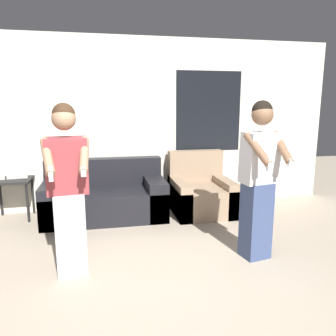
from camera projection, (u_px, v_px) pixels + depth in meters
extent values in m
plane|color=tan|center=(168.00, 320.00, 2.58)|extent=(14.00, 14.00, 0.00)
cube|color=beige|center=(130.00, 124.00, 5.23)|extent=(6.74, 0.06, 2.70)
cube|color=black|center=(209.00, 111.00, 5.41)|extent=(1.10, 0.01, 1.30)
cube|color=black|center=(106.00, 204.00, 4.86)|extent=(1.76, 0.89, 0.43)
cube|color=black|center=(104.00, 172.00, 5.10)|extent=(1.76, 0.22, 0.41)
cube|color=black|center=(53.00, 202.00, 4.70)|extent=(0.28, 0.89, 0.57)
cube|color=black|center=(155.00, 197.00, 4.99)|extent=(0.28, 0.89, 0.57)
cube|color=#937A60|center=(201.00, 199.00, 5.09)|extent=(0.89, 0.94, 0.43)
cube|color=#937A60|center=(195.00, 166.00, 5.36)|extent=(0.89, 0.20, 0.50)
cube|color=#937A60|center=(179.00, 197.00, 5.02)|extent=(0.18, 0.94, 0.53)
cube|color=#937A60|center=(223.00, 195.00, 5.15)|extent=(0.18, 0.94, 0.53)
cube|color=black|center=(12.00, 180.00, 4.75)|extent=(0.54, 0.47, 0.04)
cylinder|color=black|center=(28.00, 203.00, 4.67)|extent=(0.04, 0.04, 0.56)
cylinder|color=black|center=(1.00, 197.00, 4.95)|extent=(0.04, 0.04, 0.56)
cylinder|color=black|center=(33.00, 196.00, 5.04)|extent=(0.04, 0.04, 0.56)
cube|color=beige|center=(1.00, 175.00, 4.69)|extent=(0.10, 0.02, 0.17)
cube|color=beige|center=(11.00, 175.00, 4.74)|extent=(0.13, 0.02, 0.15)
cube|color=beige|center=(22.00, 175.00, 4.78)|extent=(0.16, 0.02, 0.13)
cube|color=#B2B2B7|center=(71.00, 233.00, 3.24)|extent=(0.31, 0.27, 0.83)
cube|color=#99383D|center=(67.00, 166.00, 3.10)|extent=(0.41, 0.29, 0.55)
sphere|color=#A37A5B|center=(64.00, 119.00, 3.00)|extent=(0.22, 0.22, 0.22)
sphere|color=#3D2819|center=(64.00, 114.00, 3.01)|extent=(0.21, 0.21, 0.21)
cylinder|color=#A37A5B|center=(47.00, 157.00, 2.88)|extent=(0.17, 0.36, 0.32)
cube|color=white|center=(51.00, 174.00, 2.78)|extent=(0.04, 0.04, 0.13)
cylinder|color=#A37A5B|center=(84.00, 155.00, 2.98)|extent=(0.10, 0.36, 0.32)
cube|color=white|center=(83.00, 172.00, 2.86)|extent=(0.05, 0.04, 0.08)
cube|color=#384770|center=(256.00, 220.00, 3.58)|extent=(0.32, 0.29, 0.85)
cube|color=silver|center=(260.00, 158.00, 3.44)|extent=(0.41, 0.31, 0.55)
sphere|color=brown|center=(262.00, 115.00, 3.35)|extent=(0.22, 0.22, 0.22)
sphere|color=black|center=(262.00, 111.00, 3.35)|extent=(0.21, 0.21, 0.21)
cylinder|color=brown|center=(258.00, 149.00, 3.22)|extent=(0.20, 0.36, 0.32)
cube|color=white|center=(269.00, 164.00, 3.12)|extent=(0.04, 0.04, 0.13)
cylinder|color=brown|center=(282.00, 147.00, 3.34)|extent=(0.10, 0.36, 0.32)
cube|color=white|center=(290.00, 162.00, 3.22)|extent=(0.05, 0.04, 0.08)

